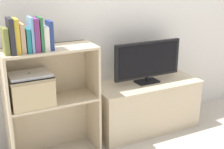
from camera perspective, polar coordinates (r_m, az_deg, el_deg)
The scene contains 18 objects.
ground_plane at distance 2.89m, azimuth 1.44°, elevation -13.18°, with size 16.00×16.00×0.00m, color #BCB2A3.
wall_back at distance 2.90m, azimuth -2.80°, elevation 12.17°, with size 10.00×0.05×2.40m.
tv_stand at distance 3.13m, azimuth 6.23°, elevation -5.63°, with size 1.04×0.45×0.49m.
tv at distance 2.97m, azimuth 6.55°, elevation 2.52°, with size 0.69×0.14×0.40m.
bookshelf_lower_tier at distance 2.74m, azimuth -10.96°, elevation -7.87°, with size 0.74×0.32×0.51m.
bookshelf_upper_tier at distance 2.57m, azimuth -11.58°, elevation 1.59°, with size 0.74×0.32×0.43m.
book_olive at distance 2.34m, azimuth -18.90°, elevation 5.79°, with size 0.04×0.12×0.19m.
book_charcoal at distance 2.34m, azimuth -18.02°, elevation 6.70°, with size 0.03×0.16×0.26m.
book_mustard at distance 2.34m, azimuth -17.13°, elevation 6.75°, with size 0.03×0.13×0.25m.
book_tan at distance 2.35m, azimuth -16.21°, elevation 6.41°, with size 0.03×0.14×0.21m.
book_teal at distance 2.36m, azimuth -15.27°, elevation 6.09°, with size 0.03×0.15×0.18m.
book_skyblue at distance 2.36m, azimuth -14.61°, elevation 7.11°, with size 0.02×0.13×0.25m.
book_plum at distance 2.37m, azimuth -13.86°, elevation 7.09°, with size 0.04×0.14×0.25m.
book_forest at distance 2.38m, azimuth -13.02°, elevation 7.26°, with size 0.02×0.15×0.25m.
book_ivory at distance 2.39m, azimuth -12.16°, elevation 6.49°, with size 0.04×0.13×0.18m.
book_navy at distance 2.40m, azimuth -11.31°, elevation 7.07°, with size 0.03×0.13×0.22m.
storage_basket_left at distance 2.51m, azimuth -14.63°, elevation -2.55°, with size 0.33×0.28×0.24m.
laptop at distance 2.47m, azimuth -14.85°, elevation -0.01°, with size 0.31×0.23×0.02m.
Camera 1 is at (-1.17, -2.17, 1.52)m, focal length 50.00 mm.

